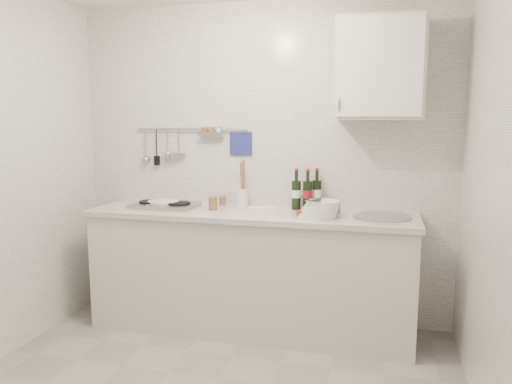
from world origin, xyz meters
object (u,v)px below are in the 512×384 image
wall_cabinet (380,69)px  plate_stack_sink (320,209)px  wine_bottles (307,189)px  plate_stack_hob (163,204)px  utensil_crock (242,195)px

wall_cabinet → plate_stack_sink: wall_cabinet is taller
wall_cabinet → wine_bottles: bearing=172.1°
wine_bottles → plate_stack_hob: bearing=-171.4°
plate_stack_sink → wine_bottles: wine_bottles is taller
wine_bottles → wall_cabinet: bearing=-7.9°
plate_stack_hob → plate_stack_sink: plate_stack_sink is taller
wine_bottles → utensil_crock: utensil_crock is taller
wall_cabinet → plate_stack_hob: 1.92m
plate_stack_hob → utensil_crock: utensil_crock is taller
wall_cabinet → utensil_crock: (-1.02, 0.09, -0.94)m
wall_cabinet → utensil_crock: size_ratio=1.90×
wall_cabinet → plate_stack_hob: (-1.63, -0.10, -1.01)m
plate_stack_hob → plate_stack_sink: (1.26, -0.12, 0.03)m
wine_bottles → utensil_crock: size_ratio=0.84×
plate_stack_sink → utensil_crock: (-0.65, 0.30, 0.03)m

